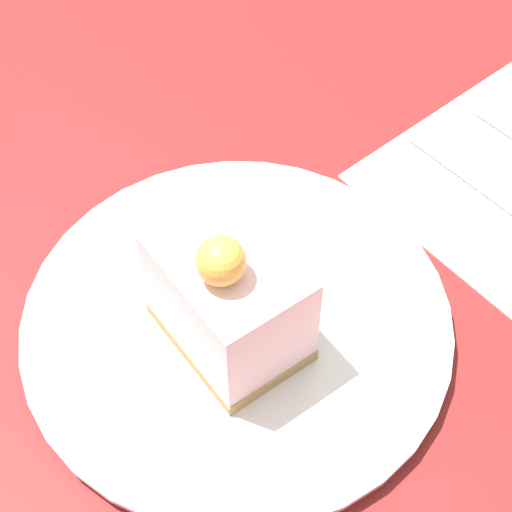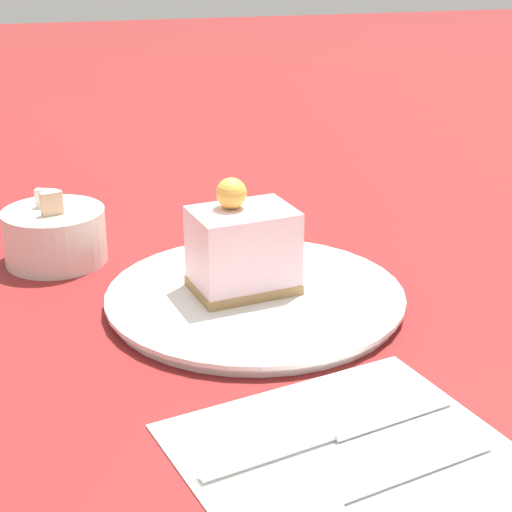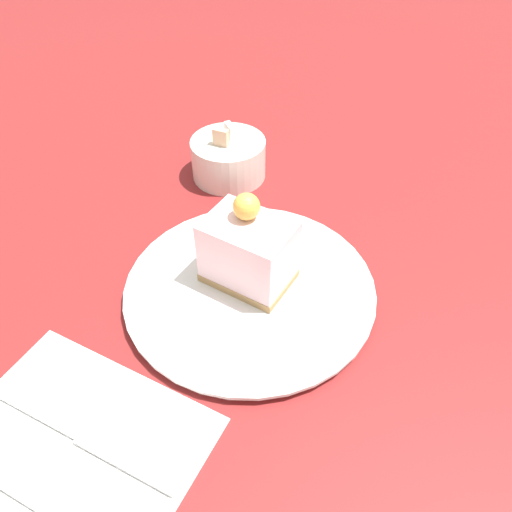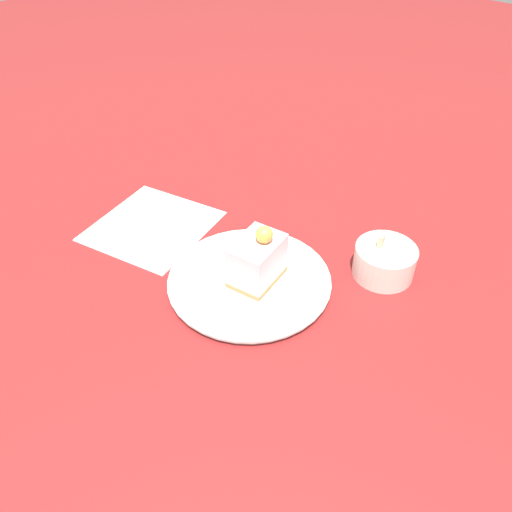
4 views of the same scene
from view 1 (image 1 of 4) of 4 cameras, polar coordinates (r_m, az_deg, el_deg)
The scene contains 4 objects.
ground_plane at distance 0.51m, azimuth -1.67°, elevation -5.95°, with size 4.00×4.00×0.00m, color maroon.
plate at distance 0.51m, azimuth -1.28°, elevation -4.47°, with size 0.26×0.26×0.01m.
cake_slice at distance 0.47m, azimuth -1.86°, elevation -2.37°, with size 0.08×0.10×0.10m.
knife at distance 0.60m, azimuth 15.81°, elevation 4.10°, with size 0.06×0.18×0.00m.
Camera 1 is at (0.10, 0.25, 0.44)m, focal length 60.00 mm.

